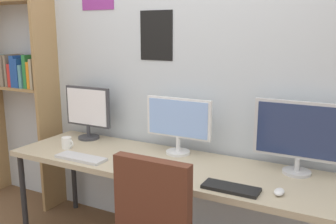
% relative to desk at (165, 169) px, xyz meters
% --- Properties ---
extents(wall_back, '(4.75, 0.11, 2.60)m').
position_rel_desk_xyz_m(wall_back, '(-0.00, 0.42, 0.61)').
color(wall_back, silver).
rests_on(wall_back, ground_plane).
extents(desk, '(2.35, 0.68, 0.74)m').
position_rel_desk_xyz_m(desk, '(0.00, 0.00, 0.00)').
color(desk, tan).
rests_on(desk, ground_plane).
extents(bookshelf, '(0.83, 0.28, 2.21)m').
position_rel_desk_xyz_m(bookshelf, '(-1.72, 0.23, 0.73)').
color(bookshelf, '#9E7A4C').
rests_on(bookshelf, ground_plane).
extents(monitor_left, '(0.44, 0.18, 0.45)m').
position_rel_desk_xyz_m(monitor_left, '(-0.85, 0.21, 0.29)').
color(monitor_left, '#38383D').
rests_on(monitor_left, desk).
extents(monitor_center, '(0.52, 0.18, 0.42)m').
position_rel_desk_xyz_m(monitor_center, '(0.00, 0.21, 0.29)').
color(monitor_center, silver).
rests_on(monitor_center, desk).
extents(monitor_right, '(0.58, 0.18, 0.47)m').
position_rel_desk_xyz_m(monitor_right, '(0.85, 0.21, 0.31)').
color(monitor_right, silver).
rests_on(monitor_right, desk).
extents(keyboard_left, '(0.38, 0.13, 0.02)m').
position_rel_desk_xyz_m(keyboard_left, '(-0.56, -0.23, 0.06)').
color(keyboard_left, silver).
rests_on(keyboard_left, desk).
extents(keyboard_right, '(0.33, 0.13, 0.02)m').
position_rel_desk_xyz_m(keyboard_right, '(0.56, -0.23, 0.06)').
color(keyboard_right, black).
rests_on(keyboard_right, desk).
extents(mouse_left_side, '(0.06, 0.10, 0.03)m').
position_rel_desk_xyz_m(mouse_left_side, '(0.08, -0.20, 0.06)').
color(mouse_left_side, black).
rests_on(mouse_left_side, desk).
extents(mouse_right_side, '(0.06, 0.10, 0.03)m').
position_rel_desk_xyz_m(mouse_right_side, '(0.82, -0.16, 0.06)').
color(mouse_right_side, silver).
rests_on(mouse_right_side, desk).
extents(coffee_mug, '(0.11, 0.08, 0.09)m').
position_rel_desk_xyz_m(coffee_mug, '(-0.83, -0.08, 0.09)').
color(coffee_mug, white).
rests_on(coffee_mug, desk).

